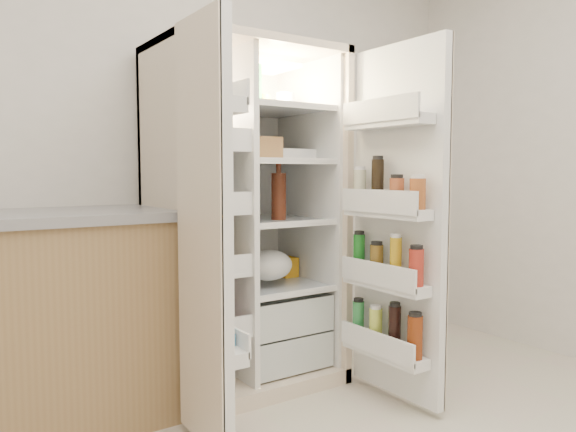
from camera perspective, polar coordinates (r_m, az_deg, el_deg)
wall_back at (r=3.22m, az=-10.37°, el=8.20°), size 4.00×0.02×2.70m
refrigerator at (r=3.00m, az=-4.70°, el=-3.04°), size 0.92×0.70×1.80m
freezer_door at (r=2.22m, az=-8.67°, el=-1.95°), size 0.15×0.40×1.72m
fridge_door at (r=2.72m, az=11.21°, el=-1.34°), size 0.17×0.58×1.72m
kitchen_counter at (r=2.69m, az=-25.31°, el=-9.95°), size 1.33×0.71×0.97m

